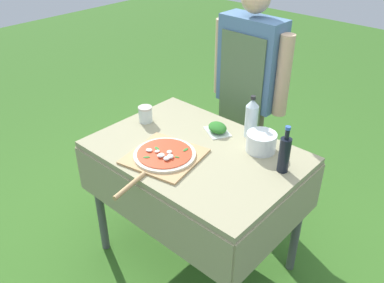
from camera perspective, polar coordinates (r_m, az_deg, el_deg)
ground_plane at (r=2.72m, az=0.47°, el=-15.82°), size 12.00×12.00×0.00m
prep_table at (r=2.25m, az=0.54°, el=-3.59°), size 1.13×0.80×0.82m
person_cook at (r=2.75m, az=8.00°, el=8.01°), size 0.58×0.20×1.56m
pizza_on_peel at (r=2.12m, az=-4.03°, el=-2.07°), size 0.42×0.61×0.05m
oil_bottle at (r=2.03m, az=12.84°, el=-1.69°), size 0.06×0.06×0.25m
water_bottle at (r=2.28m, az=8.36°, el=3.33°), size 0.07×0.07×0.25m
herb_container at (r=2.35m, az=3.59°, el=1.88°), size 0.19×0.18×0.05m
mixing_tub at (r=2.19m, az=9.69°, el=-0.08°), size 0.16×0.16×0.10m
sauce_jar at (r=2.46m, az=-6.54°, el=3.71°), size 0.08×0.08×0.10m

